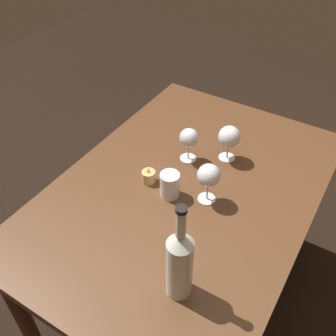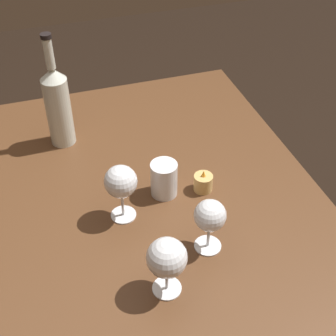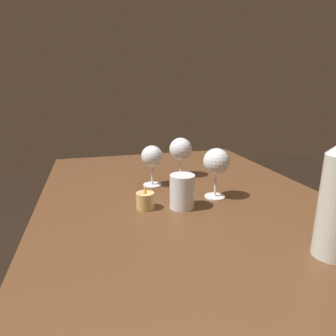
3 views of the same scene
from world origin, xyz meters
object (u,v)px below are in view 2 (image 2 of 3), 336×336
Objects in this scene: wine_glass_right at (121,183)px; water_tumbler at (164,180)px; votive_candle at (203,183)px; wine_glass_left at (210,217)px; wine_glass_centre at (167,259)px; wine_bottle at (58,104)px.

water_tumbler is (-0.05, 0.13, -0.07)m from wine_glass_right.
wine_glass_right is 2.38× the size of votive_candle.
votive_candle is at bearing 162.31° from wine_glass_left.
wine_glass_centre is at bearing -56.57° from wine_glass_left.
wine_glass_centre reaches higher than wine_glass_left.
wine_glass_left is 0.91× the size of wine_glass_right.
wine_glass_centre is 0.35m from votive_candle.
wine_glass_centre reaches higher than water_tumbler.
votive_candle is at bearing 79.50° from water_tumbler.
wine_glass_right is 1.61× the size of water_tumbler.
wine_glass_centre is 0.32m from water_tumbler.
wine_glass_left is at bearing -17.69° from votive_candle.
wine_bottle is at bearing -164.97° from wine_glass_right.
wine_glass_left is 0.24m from wine_glass_right.
wine_glass_left is at bearing 11.46° from water_tumbler.
wine_glass_right is at bearing 15.03° from wine_bottle.
wine_bottle reaches higher than wine_glass_left.
votive_candle is at bearing 44.34° from wine_bottle.
wine_glass_right is 0.15m from water_tumbler.
wine_bottle reaches higher than water_tumbler.
wine_bottle is 5.26× the size of votive_candle.
wine_glass_right is (-0.16, -0.17, 0.01)m from wine_glass_left.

